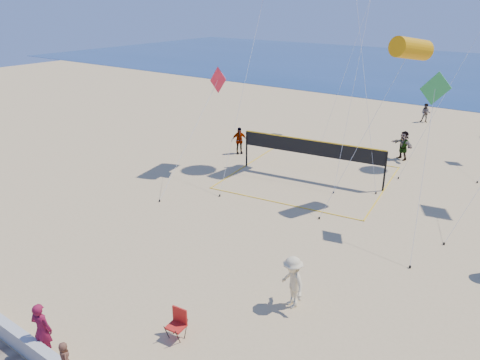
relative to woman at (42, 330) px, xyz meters
The scene contains 12 objects.
ground 3.64m from the woman, 49.69° to the left, with size 120.00×120.00×0.00m, color tan.
woman is the anchor object (origin of this frame).
toddler 1.66m from the woman, 12.53° to the right, with size 0.41×0.27×0.84m, color brown.
bystander_b 7.59m from the woman, 53.47° to the left, with size 1.18×0.68×1.82m, color beige.
far_person_0 19.17m from the woman, 109.56° to the left, with size 1.02×0.43×1.75m, color gray.
far_person_1 23.32m from the woman, 83.80° to the left, with size 1.68×0.54×1.82m, color gray.
far_person_3 33.54m from the woman, 88.37° to the left, with size 0.74×0.58×1.52m, color gray.
camp_chair 3.78m from the woman, 47.59° to the left, with size 0.56×0.68×1.06m.
volleyball_net 16.95m from the woman, 92.05° to the left, with size 9.33×9.20×2.22m.
kite_2 18.14m from the woman, 75.39° to the left, with size 2.82×5.13×7.99m.
kite_3 16.06m from the woman, 110.57° to the left, with size 1.47×5.58×6.02m.
kite_4 15.95m from the woman, 66.14° to the left, with size 1.58×3.65×6.86m.
Camera 1 is at (8.46, -8.00, 9.54)m, focal length 35.00 mm.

